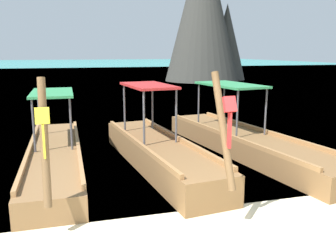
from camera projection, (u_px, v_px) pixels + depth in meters
sea_water at (80, 67)px, 62.97m from camera, size 120.00×120.00×0.00m
longtail_boat_yellow_ribbon at (55, 156)px, 8.54m from camera, size 1.21×6.53×2.37m
longtail_boat_red_ribbon at (158, 152)px, 8.61m from camera, size 1.78×6.13×2.42m
longtail_boat_green_ribbon at (246, 142)px, 9.73m from camera, size 2.34×7.37×2.52m
karst_rock at (206, 12)px, 33.04m from camera, size 8.10×6.89×13.42m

